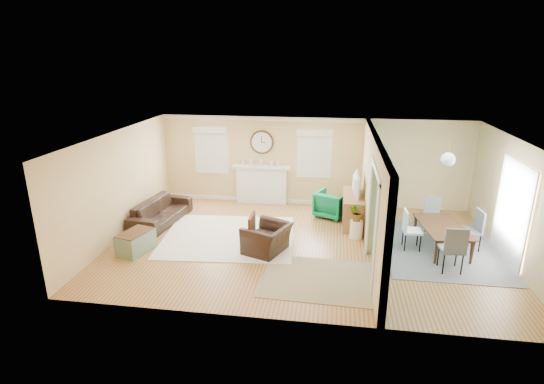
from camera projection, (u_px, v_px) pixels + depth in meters
The scene contains 29 objects.
floor at pixel (304, 246), 10.03m from camera, with size 9.00×9.00×0.00m, color brown.
wall_back at pixel (312, 162), 12.45m from camera, with size 9.00×0.02×2.60m, color tan.
wall_front at pixel (291, 251), 6.81m from camera, with size 9.00×0.02×2.60m, color tan.
wall_left at pixel (119, 185), 10.26m from camera, with size 0.02×6.00×2.60m, color tan.
wall_right at pixel (516, 203), 9.00m from camera, with size 0.02×6.00×2.60m, color tan.
ceiling at pixel (306, 137), 9.23m from camera, with size 9.00×6.00×0.02m, color white.
partition at pixel (372, 190), 9.66m from camera, with size 0.17×6.00×2.60m.
fireplace at pixel (262, 184), 12.77m from camera, with size 1.70×0.30×1.17m.
wall_clock at pixel (262, 142), 12.46m from camera, with size 0.70×0.07×0.70m.
window_left at pixel (211, 147), 12.72m from camera, with size 1.05×0.13×1.42m.
window_right at pixel (314, 150), 12.29m from camera, with size 1.05×0.13×1.42m.
french_doors at pixel (512, 212), 9.07m from camera, with size 0.06×1.70×2.20m.
pendant at pixel (448, 159), 8.93m from camera, with size 0.30×0.30×0.55m.
rug_cream at pixel (229, 236), 10.51m from camera, with size 3.17×2.75×0.02m, color white.
rug_jute at pixel (317, 279), 8.54m from camera, with size 2.20×1.80×0.01m, color tan.
rug_grey at pixel (441, 249), 9.86m from camera, with size 2.58×3.23×0.01m, color slate.
sofa at pixel (161, 211), 11.34m from camera, with size 2.12×0.83×0.62m, color black.
eames_chair at pixel (267, 238), 9.63m from camera, with size 1.00×0.88×0.65m, color black.
green_chair at pixel (331, 204), 11.72m from camera, with size 0.78×0.80×0.73m, color #0B723A.
trunk at pixel (136, 242), 9.65m from camera, with size 0.71×0.95×0.49m.
credenza at pixel (352, 209), 11.27m from camera, with size 0.53×1.55×0.80m.
tv at pixel (353, 184), 11.06m from camera, with size 0.99×0.13×0.57m, color black.
garden_stool at pixel (356, 229), 10.39m from camera, with size 0.31×0.31×0.46m, color white.
potted_plant at pixel (357, 212), 10.25m from camera, with size 0.40×0.35×0.45m, color #337F33.
dining_table at pixel (443, 237), 9.77m from camera, with size 1.66×0.93×0.59m, color #4E321D.
dining_chair_n at pixel (433, 212), 10.73m from camera, with size 0.41×0.41×0.88m.
dining_chair_s at pixel (452, 244), 8.69m from camera, with size 0.48×0.48×1.02m.
dining_chair_w at pixel (413, 227), 9.71m from camera, with size 0.42×0.42×0.94m.
dining_chair_e at pixel (471, 227), 9.68m from camera, with size 0.48×0.48×0.95m.
Camera 1 is at (0.61, -9.15, 4.32)m, focal length 28.00 mm.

